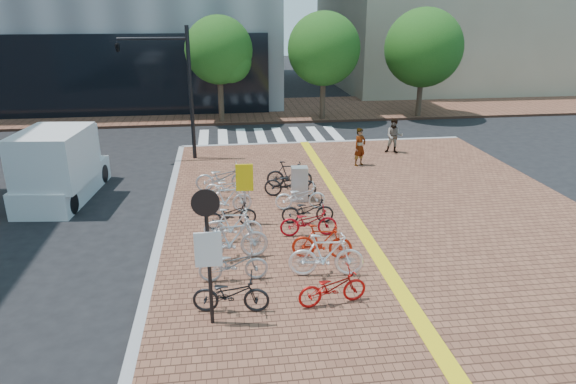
{
  "coord_description": "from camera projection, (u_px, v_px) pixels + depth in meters",
  "views": [
    {
      "loc": [
        -2.07,
        -12.49,
        6.56
      ],
      "look_at": [
        -0.17,
        1.8,
        1.3
      ],
      "focal_mm": 32.0,
      "sensor_mm": 36.0,
      "label": 1
    }
  ],
  "objects": [
    {
      "name": "far_sidewalk",
      "position": [
        252.0,
        110.0,
        33.67
      ],
      "size": [
        70.0,
        8.0,
        0.15
      ],
      "primitive_type": "cube",
      "color": "brown",
      "rests_on": "ground"
    },
    {
      "name": "sidewalk",
      "position": [
        498.0,
        365.0,
        9.83
      ],
      "size": [
        14.0,
        34.0,
        0.15
      ],
      "primitive_type": "cube",
      "color": "brown",
      "rests_on": "ground"
    },
    {
      "name": "ground",
      "position": [
        303.0,
        258.0,
        14.14
      ],
      "size": [
        120.0,
        120.0,
        0.0
      ],
      "primitive_type": "plane",
      "color": "black",
      "rests_on": "ground"
    },
    {
      "name": "bike_10",
      "position": [
        322.0,
        242.0,
        13.65
      ],
      "size": [
        1.67,
        0.77,
        0.97
      ],
      "primitive_type": "imported",
      "rotation": [
        0.0,
        0.0,
        1.37
      ],
      "color": "red",
      "rests_on": "sidewalk"
    },
    {
      "name": "traffic_light_pole",
      "position": [
        158.0,
        69.0,
        21.38
      ],
      "size": [
        3.03,
        1.17,
        5.65
      ],
      "color": "black",
      "rests_on": "sidewalk"
    },
    {
      "name": "bike_15",
      "position": [
        289.0,
        175.0,
        18.99
      ],
      "size": [
        1.76,
        0.8,
        1.02
      ],
      "primitive_type": "imported",
      "rotation": [
        0.0,
        0.0,
        1.38
      ],
      "color": "black",
      "rests_on": "sidewalk"
    },
    {
      "name": "bike_6",
      "position": [
        228.0,
        187.0,
        17.96
      ],
      "size": [
        1.65,
        0.75,
        0.84
      ],
      "primitive_type": "imported",
      "rotation": [
        0.0,
        0.0,
        1.45
      ],
      "color": "white",
      "rests_on": "sidewalk"
    },
    {
      "name": "tactile_strip",
      "position": [
        449.0,
        366.0,
        9.67
      ],
      "size": [
        0.4,
        34.0,
        0.01
      ],
      "primitive_type": "cube",
      "color": "yellow",
      "rests_on": "sidewalk"
    },
    {
      "name": "street_trees",
      "position": [
        342.0,
        51.0,
        29.61
      ],
      "size": [
        16.2,
        4.6,
        6.35
      ],
      "color": "#38281E",
      "rests_on": "far_sidewalk"
    },
    {
      "name": "yellow_sign",
      "position": [
        244.0,
        183.0,
        15.51
      ],
      "size": [
        0.53,
        0.13,
        1.95
      ],
      "color": "#B7B7BC",
      "rests_on": "sidewalk"
    },
    {
      "name": "bike_7",
      "position": [
        222.0,
        177.0,
        18.69
      ],
      "size": [
        1.97,
        0.74,
        1.03
      ],
      "primitive_type": "imported",
      "rotation": [
        0.0,
        0.0,
        1.6
      ],
      "color": "#B0B0B5",
      "rests_on": "sidewalk"
    },
    {
      "name": "notice_sign",
      "position": [
        208.0,
        242.0,
        10.31
      ],
      "size": [
        0.57,
        0.12,
        3.07
      ],
      "color": "black",
      "rests_on": "sidewalk"
    },
    {
      "name": "bike_13",
      "position": [
        300.0,
        196.0,
        17.02
      ],
      "size": [
        1.69,
        0.59,
        0.89
      ],
      "primitive_type": "imported",
      "rotation": [
        0.0,
        0.0,
        1.57
      ],
      "color": "white",
      "rests_on": "sidewalk"
    },
    {
      "name": "box_truck",
      "position": [
        60.0,
        165.0,
        18.15
      ],
      "size": [
        2.47,
        4.75,
        2.64
      ],
      "color": "silver",
      "rests_on": "ground"
    },
    {
      "name": "bike_3",
      "position": [
        233.0,
        225.0,
        14.6
      ],
      "size": [
        1.74,
        0.65,
        1.02
      ],
      "primitive_type": "imported",
      "rotation": [
        0.0,
        0.0,
        1.47
      ],
      "color": "white",
      "rests_on": "sidewalk"
    },
    {
      "name": "bike_2",
      "position": [
        232.0,
        239.0,
        13.56
      ],
      "size": [
        1.98,
        0.73,
        1.17
      ],
      "primitive_type": "imported",
      "rotation": [
        0.0,
        0.0,
        1.67
      ],
      "color": "#BCBCC1",
      "rests_on": "sidewalk"
    },
    {
      "name": "crosswalk",
      "position": [
        270.0,
        136.0,
        27.23
      ],
      "size": [
        7.5,
        4.0,
        0.01
      ],
      "color": "silver",
      "rests_on": "ground"
    },
    {
      "name": "pedestrian_a",
      "position": [
        360.0,
        147.0,
        21.56
      ],
      "size": [
        0.7,
        0.61,
        1.61
      ],
      "primitive_type": "imported",
      "rotation": [
        0.0,
        0.0,
        0.48
      ],
      "color": "gray",
      "rests_on": "sidewalk"
    },
    {
      "name": "bike_14",
      "position": [
        290.0,
        183.0,
        18.11
      ],
      "size": [
        1.95,
        1.01,
        0.97
      ],
      "primitive_type": "imported",
      "rotation": [
        0.0,
        0.0,
        1.37
      ],
      "color": "black",
      "rests_on": "sidewalk"
    },
    {
      "name": "utility_box",
      "position": [
        299.0,
        184.0,
        17.71
      ],
      "size": [
        0.58,
        0.43,
        1.21
      ],
      "primitive_type": "cube",
      "rotation": [
        0.0,
        0.0,
        -0.05
      ],
      "color": "#B4B5B9",
      "rests_on": "sidewalk"
    },
    {
      "name": "bike_11",
      "position": [
        309.0,
        222.0,
        15.03
      ],
      "size": [
        1.71,
        0.66,
        0.88
      ],
      "primitive_type": "imported",
      "rotation": [
        0.0,
        0.0,
        1.53
      ],
      "color": "#AE0C17",
      "rests_on": "sidewalk"
    },
    {
      "name": "bike_9",
      "position": [
        326.0,
        255.0,
        12.74
      ],
      "size": [
        1.93,
        0.74,
        1.13
      ],
      "primitive_type": "imported",
      "rotation": [
        0.0,
        0.0,
        1.46
      ],
      "color": "white",
      "rests_on": "sidewalk"
    },
    {
      "name": "bike_1",
      "position": [
        233.0,
        264.0,
        12.56
      ],
      "size": [
        1.7,
        0.59,
        0.9
      ],
      "primitive_type": "imported",
      "rotation": [
        0.0,
        0.0,
        1.57
      ],
      "color": "#ACACB1",
      "rests_on": "sidewalk"
    },
    {
      "name": "kerb_north",
      "position": [
        324.0,
        143.0,
        25.66
      ],
      "size": [
        14.0,
        0.25,
        0.15
      ],
      "primitive_type": "cube",
      "color": "gray",
      "rests_on": "ground"
    },
    {
      "name": "bike_0",
      "position": [
        231.0,
        294.0,
        11.27
      ],
      "size": [
        1.76,
        0.81,
        0.89
      ],
      "primitive_type": "imported",
      "rotation": [
        0.0,
        0.0,
        1.44
      ],
      "color": "black",
      "rests_on": "sidewalk"
    },
    {
      "name": "bike_8",
      "position": [
        332.0,
        287.0,
        11.56
      ],
      "size": [
        1.69,
        0.82,
        0.85
      ],
      "primitive_type": "imported",
      "rotation": [
        0.0,
        0.0,
        1.73
      ],
      "color": "#B20E0C",
      "rests_on": "sidewalk"
    },
    {
      "name": "bike_4",
      "position": [
        230.0,
        214.0,
        15.6
      ],
      "size": [
        1.68,
        0.83,
        0.84
      ],
      "primitive_type": "imported",
      "rotation": [
        0.0,
        0.0,
        1.74
      ],
      "color": "black",
      "rests_on": "sidewalk"
    },
    {
      "name": "bike_12",
      "position": [
        308.0,
        210.0,
        15.92
      ],
      "size": [
        1.66,
        0.67,
        0.86
      ],
      "primitive_type": "imported",
      "rotation": [
        0.0,
        0.0,
        1.51
      ],
      "color": "black",
      "rests_on": "sidewalk"
    },
    {
      "name": "pedestrian_b",
      "position": [
        394.0,
        136.0,
        23.41
      ],
      "size": [
        0.93,
        0.82,
        1.58
      ],
      "primitive_type": "imported",
      "rotation": [
        0.0,
        0.0,
        -0.34
      ],
      "color": "#454C58",
      "rests_on": "sidewalk"
    },
    {
      "name": "bike_5",
      "position": [
        226.0,
        199.0,
        16.62
      ],
      "size": [
        1.7,
        0.66,
        1.0
      ],
      "primitive_type": "imported",
      "rotation": [
        0.0,
        0.0,
        1.69
      ],
      "color": "white",
      "rests_on": "sidewalk"
    }
  ]
}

